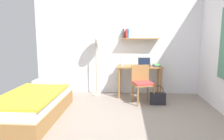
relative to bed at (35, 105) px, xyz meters
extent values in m
plane|color=gray|center=(1.52, -0.22, -0.24)|extent=(5.28, 5.28, 0.00)
cube|color=white|center=(1.52, 1.81, 1.06)|extent=(4.40, 0.05, 2.60)
cube|color=#9E703D|center=(2.00, 1.67, 1.18)|extent=(0.95, 0.22, 0.02)
cube|color=#333338|center=(1.59, 1.71, 1.31)|extent=(0.03, 0.12, 0.23)
cube|color=#D13D38|center=(1.64, 1.71, 1.28)|extent=(0.03, 0.12, 0.17)
cube|color=#D13D38|center=(1.68, 1.69, 1.31)|extent=(0.04, 0.16, 0.23)
cube|color=#3384C6|center=(1.72, 1.71, 1.31)|extent=(0.03, 0.13, 0.23)
cube|color=#4C7F66|center=(3.48, 0.46, 1.11)|extent=(0.03, 0.28, 1.31)
cube|color=#9E703D|center=(0.00, -0.01, -0.10)|extent=(0.91, 1.93, 0.28)
cube|color=silver|center=(0.00, -0.01, 0.12)|extent=(0.88, 1.87, 0.16)
cube|color=gold|center=(0.00, -0.12, 0.22)|extent=(0.93, 1.58, 0.04)
cube|color=white|center=(0.00, 0.74, 0.25)|extent=(0.64, 0.28, 0.10)
cube|color=#9E703D|center=(2.00, 1.48, 0.51)|extent=(1.08, 0.52, 0.03)
cylinder|color=#9E703D|center=(1.50, 1.27, 0.13)|extent=(0.06, 0.06, 0.73)
cylinder|color=#9E703D|center=(2.49, 1.27, 0.13)|extent=(0.06, 0.06, 0.73)
cylinder|color=#9E703D|center=(1.50, 1.69, 0.13)|extent=(0.06, 0.06, 0.73)
cylinder|color=#9E703D|center=(2.49, 1.69, 0.13)|extent=(0.06, 0.06, 0.73)
cube|color=#9E703D|center=(2.05, 0.95, 0.19)|extent=(0.54, 0.53, 0.03)
cube|color=#B23838|center=(2.05, 0.95, 0.22)|extent=(0.50, 0.49, 0.04)
cube|color=#9E703D|center=(1.99, 1.13, 0.42)|extent=(0.41, 0.16, 0.36)
cylinder|color=#9E703D|center=(1.92, 0.72, -0.03)|extent=(0.04, 0.04, 0.42)
cylinder|color=#9E703D|center=(2.28, 0.83, -0.03)|extent=(0.04, 0.04, 0.42)
cylinder|color=#9E703D|center=(1.82, 1.06, -0.03)|extent=(0.04, 0.04, 0.42)
cylinder|color=#9E703D|center=(2.17, 1.17, -0.03)|extent=(0.04, 0.04, 0.42)
cylinder|color=#B2A893|center=(0.93, 1.53, -0.23)|extent=(0.24, 0.24, 0.02)
cylinder|color=#B2A893|center=(0.93, 1.53, 0.48)|extent=(0.03, 0.03, 1.39)
cone|color=silver|center=(0.93, 1.53, 1.29)|extent=(0.38, 0.38, 0.22)
cube|color=black|center=(2.11, 1.48, 0.53)|extent=(0.30, 0.20, 0.01)
cube|color=black|center=(2.11, 1.55, 0.63)|extent=(0.29, 0.08, 0.18)
cube|color=black|center=(2.11, 1.55, 0.63)|extent=(0.26, 0.06, 0.15)
cylinder|color=silver|center=(1.57, 1.46, 0.64)|extent=(0.07, 0.07, 0.24)
cube|color=purple|center=(2.39, 1.44, 0.54)|extent=(0.18, 0.22, 0.02)
cube|color=#4CA856|center=(2.40, 1.43, 0.56)|extent=(0.15, 0.25, 0.03)
cube|color=#232328|center=(2.37, 0.87, -0.11)|extent=(0.34, 0.11, 0.26)
torus|color=#232328|center=(2.37, 0.87, 0.07)|extent=(0.23, 0.02, 0.23)
camera|label=1|loc=(1.67, -3.53, 1.24)|focal=33.15mm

